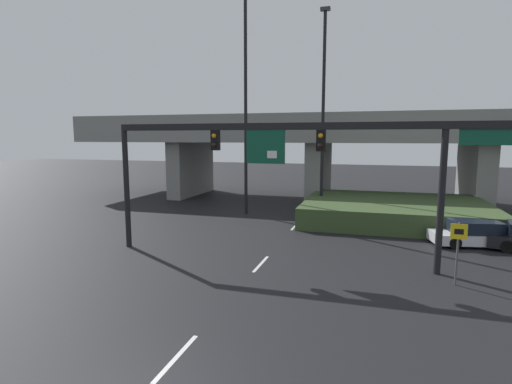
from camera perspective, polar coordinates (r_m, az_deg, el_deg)
lane_markings at (r=22.39m, az=3.58°, el=-7.10°), size 0.14×26.93×0.01m
signal_gantry at (r=18.18m, az=5.86°, el=6.23°), size 19.08×0.44×6.41m
speed_limit_sign at (r=17.44m, az=26.89°, el=-6.73°), size 0.60×0.11×2.51m
highway_light_pole_near at (r=29.92m, az=-1.49°, el=13.39°), size 0.70×0.36×16.57m
highway_light_pole_far at (r=30.25m, az=9.57°, el=11.64°), size 0.70×0.36×14.90m
overpass_bridge at (r=36.74m, az=9.08°, el=7.14°), size 45.12×9.83×7.70m
grass_embankment at (r=29.40m, az=19.18°, el=-2.55°), size 12.13×9.92×1.38m
parked_sedan_near_right at (r=24.46m, az=28.99°, el=-5.28°), size 4.98×2.71×1.36m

